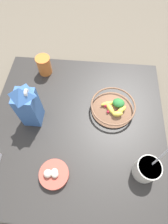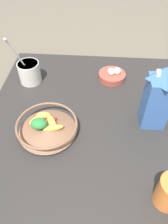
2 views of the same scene
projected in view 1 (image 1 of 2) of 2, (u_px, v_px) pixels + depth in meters
ground_plane at (77, 128)px, 0.99m from camera, size 6.00×6.00×0.00m
countertop at (77, 127)px, 0.97m from camera, size 0.95×0.95×0.05m
fruit_bowl at (113, 107)px, 0.97m from camera, size 0.25×0.25×0.08m
milk_carton at (28, 105)px, 0.85m from camera, size 0.10×0.10×0.28m
yogurt_tub at (147, 169)px, 0.78m from camera, size 0.12×0.12×0.27m
drinking_cup at (44, 65)px, 1.08m from camera, size 0.09×0.09×0.12m
garlic_bowl at (54, 174)px, 0.81m from camera, size 0.14×0.14×0.07m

